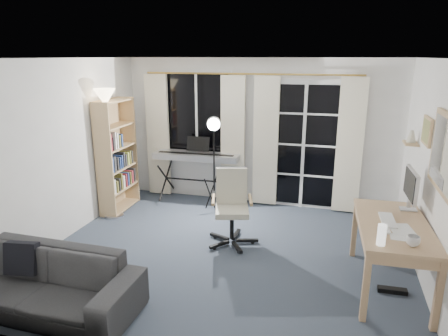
# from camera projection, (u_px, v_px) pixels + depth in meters

# --- Properties ---
(floor) EXTENTS (4.50, 4.00, 0.02)m
(floor) POSITION_uv_depth(u_px,v_px,m) (226.00, 255.00, 5.05)
(floor) COLOR #384251
(floor) RESTS_ON ground
(window) EXTENTS (1.20, 0.08, 1.40)m
(window) POSITION_uv_depth(u_px,v_px,m) (197.00, 112.00, 6.74)
(window) COLOR white
(window) RESTS_ON floor
(french_door) EXTENTS (1.32, 0.09, 2.11)m
(french_door) POSITION_uv_depth(u_px,v_px,m) (304.00, 146.00, 6.40)
(french_door) COLOR white
(french_door) RESTS_ON floor
(curtains) EXTENTS (3.60, 0.07, 2.13)m
(curtains) POSITION_uv_depth(u_px,v_px,m) (248.00, 140.00, 6.53)
(curtains) COLOR gold
(curtains) RESTS_ON floor
(bookshelf) EXTENTS (0.31, 0.84, 1.78)m
(bookshelf) POSITION_uv_depth(u_px,v_px,m) (115.00, 159.00, 6.34)
(bookshelf) COLOR tan
(bookshelf) RESTS_ON floor
(torchiere_lamp) EXTENTS (0.39, 0.39, 1.97)m
(torchiere_lamp) POSITION_uv_depth(u_px,v_px,m) (106.00, 115.00, 5.82)
(torchiere_lamp) COLOR #B2B2B7
(torchiere_lamp) RESTS_ON floor
(keyboard_piano) EXTENTS (1.45, 0.73, 1.04)m
(keyboard_piano) POSITION_uv_depth(u_px,v_px,m) (196.00, 157.00, 6.66)
(keyboard_piano) COLOR black
(keyboard_piano) RESTS_ON floor
(studio_light) EXTENTS (0.34, 0.35, 1.58)m
(studio_light) POSITION_uv_depth(u_px,v_px,m) (214.00, 135.00, 6.06)
(studio_light) COLOR black
(studio_light) RESTS_ON floor
(office_chair) EXTENTS (0.69, 0.66, 0.99)m
(office_chair) POSITION_uv_depth(u_px,v_px,m) (232.00, 200.00, 5.30)
(office_chair) COLOR black
(office_chair) RESTS_ON floor
(desk) EXTENTS (0.76, 1.42, 0.75)m
(desk) POSITION_uv_depth(u_px,v_px,m) (393.00, 232.00, 4.17)
(desk) COLOR #A78155
(desk) RESTS_ON floor
(monitor) EXTENTS (0.18, 0.54, 0.47)m
(monitor) POSITION_uv_depth(u_px,v_px,m) (411.00, 186.00, 4.43)
(monitor) COLOR silver
(monitor) RESTS_ON desk
(desk_clutter) EXTENTS (0.42, 0.86, 0.95)m
(desk_clutter) POSITION_uv_depth(u_px,v_px,m) (389.00, 247.00, 3.99)
(desk_clutter) COLOR white
(desk_clutter) RESTS_ON desk
(mug) EXTENTS (0.13, 0.10, 0.12)m
(mug) POSITION_uv_depth(u_px,v_px,m) (413.00, 240.00, 3.64)
(mug) COLOR silver
(mug) RESTS_ON desk
(wall_mirror) EXTENTS (0.04, 0.94, 0.74)m
(wall_mirror) POSITION_uv_depth(u_px,v_px,m) (445.00, 153.00, 3.72)
(wall_mirror) COLOR tan
(wall_mirror) RESTS_ON floor
(framed_print) EXTENTS (0.03, 0.42, 0.32)m
(framed_print) POSITION_uv_depth(u_px,v_px,m) (427.00, 131.00, 4.54)
(framed_print) COLOR tan
(framed_print) RESTS_ON floor
(wall_shelf) EXTENTS (0.16, 0.30, 0.18)m
(wall_shelf) POSITION_uv_depth(u_px,v_px,m) (411.00, 139.00, 5.07)
(wall_shelf) COLOR tan
(wall_shelf) RESTS_ON floor
(sofa) EXTENTS (1.96, 0.58, 0.77)m
(sofa) POSITION_uv_depth(u_px,v_px,m) (39.00, 273.00, 3.89)
(sofa) COLOR #28282A
(sofa) RESTS_ON floor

